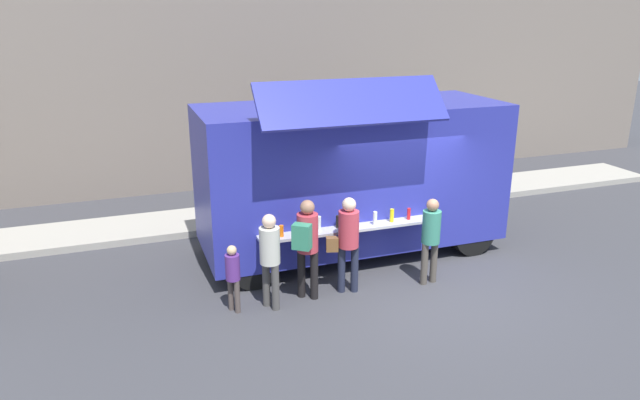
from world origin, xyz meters
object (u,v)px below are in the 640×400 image
(trash_bin, at_px, (459,179))
(customer_mid_with_backpack, at_px, (307,240))
(customer_front_ordering, at_px, (348,237))
(customer_extra_browsing, at_px, (431,234))
(food_truck_main, at_px, (352,174))
(customer_rear_waiting, at_px, (270,253))
(child_near_queue, at_px, (233,272))

(trash_bin, height_order, customer_mid_with_backpack, customer_mid_with_backpack)
(customer_mid_with_backpack, bearing_deg, customer_front_ordering, -50.95)
(customer_mid_with_backpack, xyz_separation_m, customer_extra_browsing, (2.25, -0.18, -0.12))
(customer_front_ordering, xyz_separation_m, customer_mid_with_backpack, (-0.74, -0.01, 0.05))
(food_truck_main, height_order, customer_mid_with_backpack, food_truck_main)
(customer_front_ordering, bearing_deg, customer_rear_waiting, 111.56)
(customer_mid_with_backpack, height_order, customer_extra_browsing, customer_mid_with_backpack)
(customer_mid_with_backpack, distance_m, customer_rear_waiting, 0.67)
(customer_rear_waiting, bearing_deg, customer_front_ordering, -24.35)
(child_near_queue, bearing_deg, customer_front_ordering, -30.80)
(food_truck_main, bearing_deg, customer_rear_waiting, -140.50)
(trash_bin, bearing_deg, customer_front_ordering, -140.38)
(food_truck_main, relative_size, customer_extra_browsing, 3.71)
(customer_front_ordering, bearing_deg, customer_mid_with_backpack, 107.97)
(food_truck_main, xyz_separation_m, customer_front_ordering, (-0.76, -1.65, -0.61))
(customer_rear_waiting, bearing_deg, customer_mid_with_backpack, -20.37)
(food_truck_main, bearing_deg, customer_extra_browsing, -67.43)
(trash_bin, relative_size, customer_mid_with_backpack, 0.59)
(customer_mid_with_backpack, relative_size, child_near_queue, 1.52)
(trash_bin, distance_m, customer_mid_with_backpack, 6.84)
(trash_bin, xyz_separation_m, child_near_queue, (-6.79, -3.99, 0.17))
(child_near_queue, bearing_deg, trash_bin, -1.09)
(food_truck_main, height_order, customer_front_ordering, food_truck_main)
(trash_bin, relative_size, customer_rear_waiting, 0.63)
(food_truck_main, height_order, customer_rear_waiting, food_truck_main)
(child_near_queue, bearing_deg, customer_rear_waiting, -39.67)
(food_truck_main, distance_m, customer_extra_browsing, 2.10)
(customer_front_ordering, distance_m, child_near_queue, 2.03)
(customer_front_ordering, bearing_deg, food_truck_main, -7.83)
(customer_front_ordering, xyz_separation_m, customer_rear_waiting, (-1.40, -0.11, -0.05))
(trash_bin, distance_m, customer_rear_waiting, 7.43)
(trash_bin, height_order, customer_front_ordering, customer_front_ordering)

